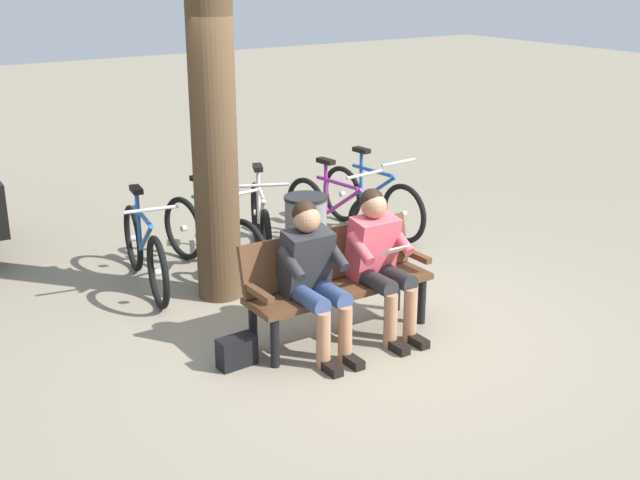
# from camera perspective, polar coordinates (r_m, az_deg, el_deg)

# --- Properties ---
(ground_plane) EXTENTS (40.00, 40.00, 0.00)m
(ground_plane) POSITION_cam_1_polar(r_m,az_deg,el_deg) (7.03, 3.20, -6.02)
(ground_plane) COLOR gray
(bench) EXTENTS (1.60, 0.49, 0.87)m
(bench) POSITION_cam_1_polar(r_m,az_deg,el_deg) (6.73, 1.04, -2.46)
(bench) COLOR #51331E
(bench) RESTS_ON ground
(person_reading) EXTENTS (0.49, 0.77, 1.20)m
(person_reading) POSITION_cam_1_polar(r_m,az_deg,el_deg) (6.72, 4.10, -1.08)
(person_reading) COLOR #D84C59
(person_reading) RESTS_ON ground
(person_companion) EXTENTS (0.49, 0.77, 1.20)m
(person_companion) POSITION_cam_1_polar(r_m,az_deg,el_deg) (6.38, -0.49, -2.17)
(person_companion) COLOR #262628
(person_companion) RESTS_ON ground
(handbag) EXTENTS (0.31, 0.16, 0.24)m
(handbag) POSITION_cam_1_polar(r_m,az_deg,el_deg) (6.37, -5.75, -7.65)
(handbag) COLOR black
(handbag) RESTS_ON ground
(tree_trunk) EXTENTS (0.40, 0.40, 3.47)m
(tree_trunk) POSITION_cam_1_polar(r_m,az_deg,el_deg) (7.23, -7.39, 9.03)
(tree_trunk) COLOR #4C3823
(tree_trunk) RESTS_ON ground
(litter_bin) EXTENTS (0.41, 0.41, 0.88)m
(litter_bin) POSITION_cam_1_polar(r_m,az_deg,el_deg) (7.75, -0.98, -0.06)
(litter_bin) COLOR slate
(litter_bin) RESTS_ON ground
(bicycle_blue) EXTENTS (0.48, 1.68, 0.94)m
(bicycle_blue) POSITION_cam_1_polar(r_m,az_deg,el_deg) (9.33, 3.57, 2.71)
(bicycle_blue) COLOR black
(bicycle_blue) RESTS_ON ground
(bicycle_silver) EXTENTS (0.48, 1.67, 0.94)m
(bicycle_silver) POSITION_cam_1_polar(r_m,az_deg,el_deg) (8.81, 1.18, 1.76)
(bicycle_silver) COLOR black
(bicycle_silver) RESTS_ON ground
(bicycle_black) EXTENTS (0.76, 1.56, 0.94)m
(bicycle_black) POSITION_cam_1_polar(r_m,az_deg,el_deg) (8.52, -4.10, 1.12)
(bicycle_black) COLOR black
(bicycle_black) RESTS_ON ground
(bicycle_purple) EXTENTS (0.48, 1.67, 0.94)m
(bicycle_purple) POSITION_cam_1_polar(r_m,az_deg,el_deg) (8.16, -7.37, 0.19)
(bicycle_purple) COLOR black
(bicycle_purple) RESTS_ON ground
(bicycle_orange) EXTENTS (0.48, 1.67, 0.94)m
(bicycle_orange) POSITION_cam_1_polar(r_m,az_deg,el_deg) (7.88, -11.98, -0.77)
(bicycle_orange) COLOR black
(bicycle_orange) RESTS_ON ground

